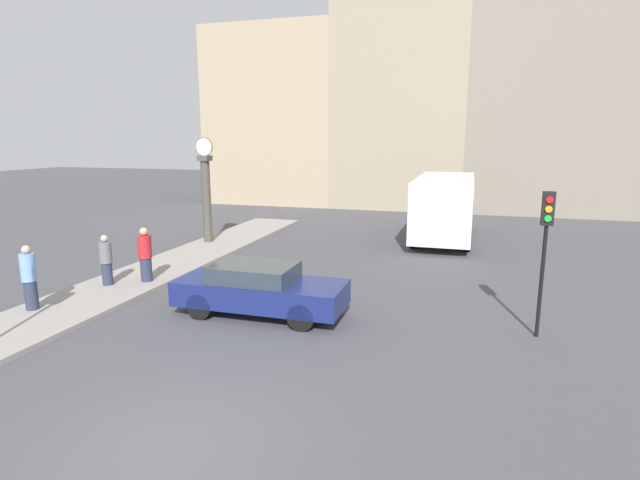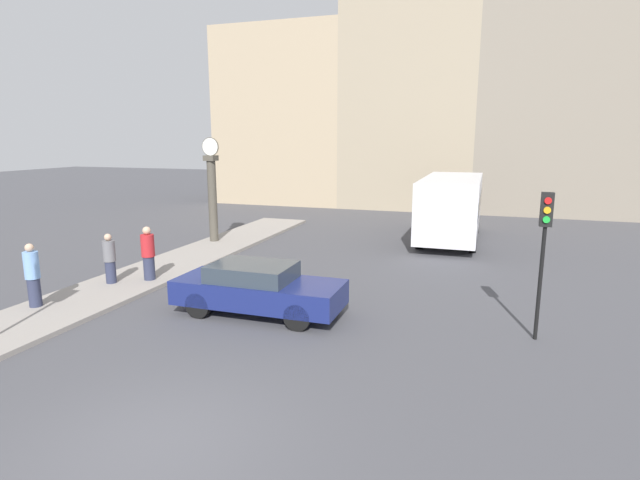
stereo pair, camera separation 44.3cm
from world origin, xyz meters
The scene contains 10 objects.
ground_plane centered at (0.00, 0.00, 0.00)m, with size 120.00×120.00×0.00m, color #47474C.
sidewalk_corner centered at (-6.15, 8.99, 0.06)m, with size 2.56×21.98×0.13m, color gray.
building_row centered at (1.42, 28.29, 7.86)m, with size 28.13×5.00×18.74m.
sedan_car centered at (-1.01, 5.78, 0.71)m, with size 4.46×1.73×1.36m.
bus_distant centered at (3.07, 17.51, 1.63)m, with size 2.49×7.38×2.87m.
traffic_light_far centered at (5.86, 6.28, 2.47)m, with size 0.26×0.24×3.43m.
street_clock centered at (-6.78, 13.36, 2.26)m, with size 0.79×0.49×4.50m.
pedestrian_blue_stripe centered at (-6.82, 4.07, 0.99)m, with size 0.38×0.38×1.74m.
pedestrian_red_top centered at (-5.56, 7.25, 0.98)m, with size 0.42×0.42×1.73m.
pedestrian_grey_jacket centered at (-6.46, 6.55, 0.91)m, with size 0.37×0.37×1.57m.
Camera 2 is at (4.59, -5.68, 4.60)m, focal length 28.00 mm.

